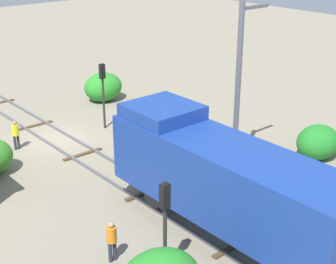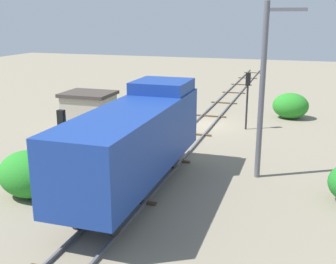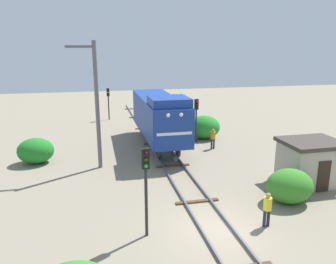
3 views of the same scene
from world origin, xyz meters
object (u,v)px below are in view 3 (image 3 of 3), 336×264
at_px(traffic_signal_far, 108,98).
at_px(relay_hut, 310,162).
at_px(catenary_mast, 96,103).
at_px(traffic_signal_near, 146,176).
at_px(traffic_signal_mid, 196,112).
at_px(worker_near_track, 267,207).
at_px(worker_by_signal, 213,137).
at_px(locomotive, 159,115).

bearing_deg(traffic_signal_far, relay_hut, -62.65).
bearing_deg(traffic_signal_far, catenary_mast, -95.27).
relative_size(traffic_signal_near, relay_hut, 1.17).
xyz_separation_m(traffic_signal_far, catenary_mast, (-1.46, -15.80, 2.02)).
relative_size(traffic_signal_mid, relay_hut, 1.10).
bearing_deg(worker_near_track, worker_by_signal, -102.62).
bearing_deg(worker_near_track, relay_hut, -145.66).
bearing_deg(traffic_signal_mid, worker_by_signal, -69.32).
xyz_separation_m(locomotive, worker_near_track, (2.40, -13.65, -1.78)).
height_order(locomotive, relay_hut, locomotive).
bearing_deg(catenary_mast, traffic_signal_far, 84.73).
distance_m(traffic_signal_mid, traffic_signal_far, 13.32).
height_order(traffic_signal_near, traffic_signal_mid, traffic_signal_near).
xyz_separation_m(traffic_signal_far, worker_by_signal, (7.80, -13.45, -1.55)).
distance_m(traffic_signal_near, worker_near_track, 5.92).
bearing_deg(relay_hut, worker_near_track, -141.53).
distance_m(locomotive, traffic_signal_near, 13.56).
distance_m(locomotive, traffic_signal_far, 12.40).
height_order(locomotive, worker_near_track, locomotive).
xyz_separation_m(worker_near_track, relay_hut, (5.10, 4.05, 0.40)).
distance_m(traffic_signal_far, worker_by_signal, 15.63).
distance_m(traffic_signal_mid, worker_near_track, 14.32).
bearing_deg(worker_by_signal, traffic_signal_mid, -47.67).
xyz_separation_m(worker_near_track, catenary_mast, (-7.46, 9.71, 3.56)).
relative_size(locomotive, worker_near_track, 6.82).
relative_size(traffic_signal_far, relay_hut, 1.04).
bearing_deg(traffic_signal_near, traffic_signal_mid, 64.28).
bearing_deg(relay_hut, traffic_signal_near, -161.53).
bearing_deg(relay_hut, traffic_signal_mid, 112.04).
bearing_deg(traffic_signal_mid, catenary_mast, -152.17).
relative_size(locomotive, catenary_mast, 1.35).
relative_size(traffic_signal_near, catenary_mast, 0.47).
height_order(locomotive, traffic_signal_near, locomotive).
relative_size(traffic_signal_far, catenary_mast, 0.42).
bearing_deg(traffic_signal_near, locomotive, 76.35).
bearing_deg(catenary_mast, worker_by_signal, 14.22).
xyz_separation_m(locomotive, traffic_signal_near, (-3.20, -13.18, 0.08)).
relative_size(worker_by_signal, catenary_mast, 0.20).
bearing_deg(relay_hut, traffic_signal_far, 117.35).
height_order(worker_by_signal, catenary_mast, catenary_mast).
xyz_separation_m(traffic_signal_mid, worker_near_track, (-1.00, -14.18, -1.71)).
height_order(traffic_signal_mid, catenary_mast, catenary_mast).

